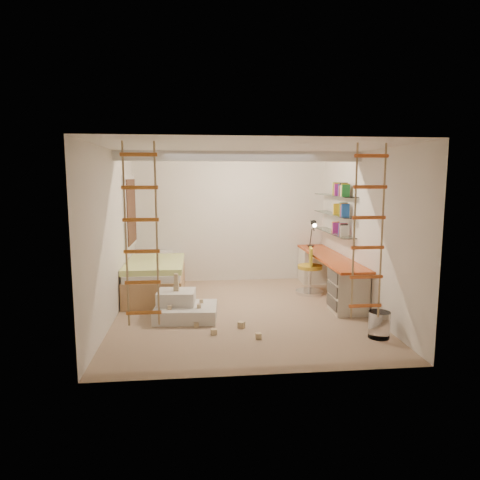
{
  "coord_description": "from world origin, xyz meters",
  "views": [
    {
      "loc": [
        -0.72,
        -6.69,
        2.17
      ],
      "look_at": [
        0.0,
        0.3,
        1.15
      ],
      "focal_mm": 32.0,
      "sensor_mm": 36.0,
      "label": 1
    }
  ],
  "objects": [
    {
      "name": "ceiling_beam",
      "position": [
        0.0,
        0.3,
        2.52
      ],
      "size": [
        4.0,
        0.18,
        0.16
      ],
      "primitive_type": "cube",
      "color": "white",
      "rests_on": "ceiling"
    },
    {
      "name": "desk",
      "position": [
        1.72,
        0.86,
        0.4
      ],
      "size": [
        0.56,
        2.8,
        0.75
      ],
      "color": "#CB4A17",
      "rests_on": "floor"
    },
    {
      "name": "play_platform",
      "position": [
        -0.94,
        -0.19,
        0.16
      ],
      "size": [
        1.0,
        0.81,
        0.42
      ],
      "color": "silver",
      "rests_on": "floor"
    },
    {
      "name": "rope_ladder_left",
      "position": [
        -1.35,
        -1.75,
        1.52
      ],
      "size": [
        0.41,
        0.04,
        2.13
      ],
      "primitive_type": null,
      "color": "orange",
      "rests_on": "ceiling"
    },
    {
      "name": "task_lamp",
      "position": [
        1.67,
        1.82,
        1.14
      ],
      "size": [
        0.14,
        0.36,
        0.57
      ],
      "color": "black",
      "rests_on": "desk"
    },
    {
      "name": "books",
      "position": [
        1.87,
        1.13,
        1.67
      ],
      "size": [
        0.14,
        0.7,
        0.92
      ],
      "color": "white",
      "rests_on": "shelves"
    },
    {
      "name": "toy_blocks",
      "position": [
        -0.7,
        -0.46,
        0.27
      ],
      "size": [
        1.3,
        1.14,
        0.69
      ],
      "color": "#CCB284",
      "rests_on": "floor"
    },
    {
      "name": "window_frame",
      "position": [
        -1.97,
        1.5,
        1.55
      ],
      "size": [
        0.06,
        1.15,
        1.35
      ],
      "primitive_type": "cube",
      "color": "white",
      "rests_on": "wall_left"
    },
    {
      "name": "window_blind",
      "position": [
        -1.93,
        1.5,
        1.55
      ],
      "size": [
        0.02,
        1.0,
        1.2
      ],
      "primitive_type": "cube",
      "color": "#4C2D1E",
      "rests_on": "window_frame"
    },
    {
      "name": "shelves",
      "position": [
        1.87,
        1.13,
        1.5
      ],
      "size": [
        0.25,
        1.8,
        0.71
      ],
      "color": "white",
      "rests_on": "wall_right"
    },
    {
      "name": "bed",
      "position": [
        -1.48,
        1.23,
        0.33
      ],
      "size": [
        1.02,
        2.0,
        0.69
      ],
      "color": "#AD7F51",
      "rests_on": "floor"
    },
    {
      "name": "floor",
      "position": [
        0.0,
        0.0,
        0.0
      ],
      "size": [
        4.5,
        4.5,
        0.0
      ],
      "primitive_type": "plane",
      "color": "#9C7D64",
      "rests_on": "ground"
    },
    {
      "name": "swivel_chair",
      "position": [
        1.4,
        1.01,
        0.33
      ],
      "size": [
        0.62,
        0.62,
        0.89
      ],
      "color": "gold",
      "rests_on": "floor"
    },
    {
      "name": "waste_bin",
      "position": [
        1.75,
        -1.3,
        0.18
      ],
      "size": [
        0.29,
        0.29,
        0.36
      ],
      "primitive_type": "cylinder",
      "color": "white",
      "rests_on": "floor"
    },
    {
      "name": "rope_ladder_right",
      "position": [
        1.35,
        -1.75,
        1.52
      ],
      "size": [
        0.41,
        0.04,
        2.13
      ],
      "primitive_type": null,
      "color": "#E55C27",
      "rests_on": "ceiling"
    }
  ]
}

